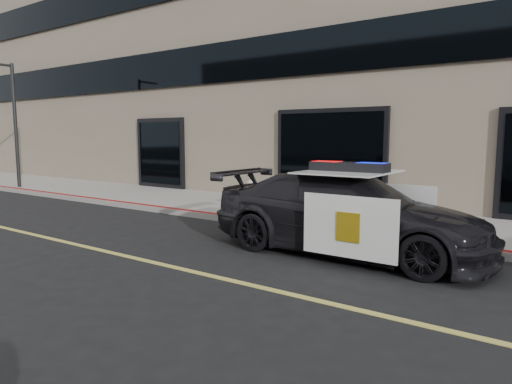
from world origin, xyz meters
The scene contains 6 objects.
ground centered at (0.00, 0.00, 0.00)m, with size 120.00×120.00×0.00m, color black.
sidewalk_n centered at (0.00, 5.25, 0.07)m, with size 60.00×3.50×0.15m, color gray.
building_n centered at (0.00, 10.50, 6.00)m, with size 60.00×7.00×12.00m, color #756856.
police_car centered at (1.58, 2.45, 0.74)m, with size 2.28×5.00×1.64m.
fire_hydrant centered at (-2.06, 4.54, 0.54)m, with size 0.38×0.52×0.83m.
street_light centered at (-12.54, 3.82, 2.70)m, with size 0.13×1.17×4.61m.
Camera 1 is at (4.87, -5.03, 2.10)m, focal length 32.00 mm.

